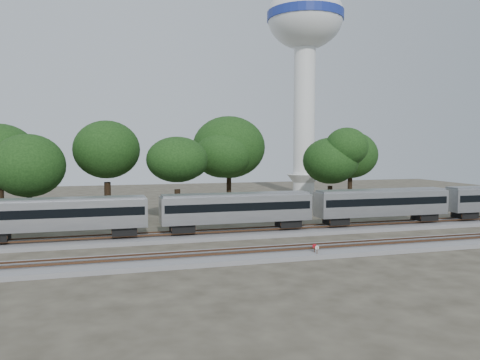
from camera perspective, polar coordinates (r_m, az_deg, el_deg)
name	(u,v)px	position (r m, az deg, el deg)	size (l,w,h in m)	color
ground	(232,248)	(44.93, -0.99, -8.31)	(160.00, 160.00, 0.00)	#383328
track_far	(218,235)	(50.60, -2.73, -6.68)	(160.00, 5.00, 0.73)	slate
track_near	(244,255)	(41.12, 0.44, -9.17)	(160.00, 5.00, 0.73)	slate
train	(383,202)	(58.02, 17.00, -2.61)	(121.52, 2.95, 4.35)	silver
switch_stand_red	(314,249)	(41.81, 9.07, -8.27)	(0.35, 0.15, 1.14)	#512D19
switch_stand_white	(317,250)	(41.34, 9.37, -8.44)	(0.35, 0.07, 1.11)	#512D19
switch_lever	(315,255)	(42.10, 9.13, -8.99)	(0.50, 0.30, 0.30)	#512D19
water_tower	(305,40)	(96.32, 7.93, 16.57)	(14.92, 14.92, 41.31)	silver
tree_2	(28,166)	(58.86, -24.39, 1.59)	(7.61, 7.61, 10.73)	black
tree_3	(107,150)	(63.95, -15.94, 3.57)	(9.44, 9.44, 13.30)	black
tree_4	(177,160)	(58.61, -7.68, 2.46)	(8.19, 8.19, 11.55)	black
tree_5	(229,147)	(68.35, -1.37, 4.00)	(9.74, 9.74, 13.74)	black
tree_6	(330,161)	(66.99, 10.96, 2.29)	(7.81, 7.81, 11.02)	black
tree_7	(350,155)	(79.80, 13.31, 2.99)	(8.47, 8.47, 11.94)	black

